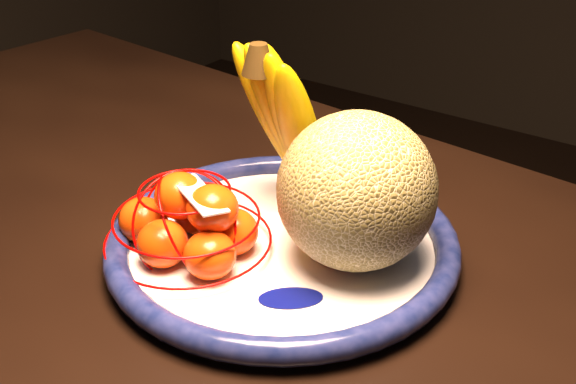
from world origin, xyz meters
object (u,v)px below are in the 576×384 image
Objects in this scene: fruit_bowl at (282,244)px; banana_bunch at (290,118)px; cantaloupe at (357,191)px; mandarin_bag at (190,224)px; dining_table at (170,366)px.

banana_bunch is at bearing 120.28° from fruit_bowl.
banana_bunch reaches higher than fruit_bowl.
fruit_bowl is at bearing -164.76° from cantaloupe.
cantaloupe is 0.74× the size of banana_bunch.
mandarin_bag is (-0.07, -0.06, 0.03)m from fruit_bowl.
mandarin_bag is at bearing -136.18° from fruit_bowl.
dining_table is at bearing -130.27° from cantaloupe.
fruit_bowl reaches higher than dining_table.
mandarin_bag reaches higher than fruit_bowl.
dining_table is 8.15× the size of banana_bunch.
banana_bunch reaches higher than mandarin_bag.
banana_bunch is 0.16m from mandarin_bag.
banana_bunch is 1.02× the size of mandarin_bag.
fruit_bowl is 1.75× the size of banana_bunch.
cantaloupe is 0.17m from mandarin_bag.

